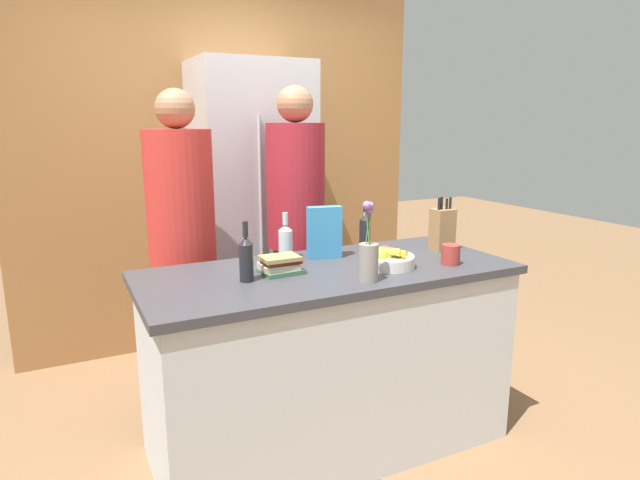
{
  "coord_description": "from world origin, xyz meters",
  "views": [
    {
      "loc": [
        -1.14,
        -2.2,
        1.62
      ],
      "look_at": [
        0.0,
        0.1,
        1.05
      ],
      "focal_mm": 30.0,
      "sensor_mm": 36.0,
      "label": 1
    }
  ],
  "objects_px": {
    "fruit_bowl": "(388,259)",
    "knife_block": "(442,229)",
    "refrigerator": "(253,212)",
    "bottle_wine": "(246,258)",
    "flower_vase": "(368,257)",
    "bottle_oil": "(286,241)",
    "coffee_mug": "(450,254)",
    "cereal_box": "(324,232)",
    "book_stack": "(280,265)",
    "bottle_vinegar": "(365,230)",
    "person_at_sink": "(182,236)",
    "person_in_blue": "(296,221)"
  },
  "relations": [
    {
      "from": "refrigerator",
      "to": "fruit_bowl",
      "type": "xyz_separation_m",
      "value": [
        0.19,
        -1.4,
        -0.03
      ]
    },
    {
      "from": "bottle_oil",
      "to": "bottle_wine",
      "type": "bearing_deg",
      "value": -137.17
    },
    {
      "from": "bottle_vinegar",
      "to": "person_at_sink",
      "type": "relative_size",
      "value": 0.14
    },
    {
      "from": "person_in_blue",
      "to": "knife_block",
      "type": "bearing_deg",
      "value": -29.26
    },
    {
      "from": "knife_block",
      "to": "bottle_wine",
      "type": "bearing_deg",
      "value": -175.45
    },
    {
      "from": "book_stack",
      "to": "person_at_sink",
      "type": "xyz_separation_m",
      "value": [
        -0.3,
        0.68,
        0.04
      ]
    },
    {
      "from": "book_stack",
      "to": "bottle_vinegar",
      "type": "bearing_deg",
      "value": 23.55
    },
    {
      "from": "flower_vase",
      "to": "book_stack",
      "type": "relative_size",
      "value": 1.79
    },
    {
      "from": "bottle_oil",
      "to": "person_at_sink",
      "type": "distance_m",
      "value": 0.62
    },
    {
      "from": "person_in_blue",
      "to": "bottle_wine",
      "type": "bearing_deg",
      "value": -109.14
    },
    {
      "from": "fruit_bowl",
      "to": "cereal_box",
      "type": "relative_size",
      "value": 0.94
    },
    {
      "from": "coffee_mug",
      "to": "person_at_sink",
      "type": "xyz_separation_m",
      "value": [
        -1.12,
        0.9,
        0.03
      ]
    },
    {
      "from": "flower_vase",
      "to": "book_stack",
      "type": "distance_m",
      "value": 0.42
    },
    {
      "from": "fruit_bowl",
      "to": "flower_vase",
      "type": "xyz_separation_m",
      "value": [
        -0.21,
        -0.16,
        0.07
      ]
    },
    {
      "from": "refrigerator",
      "to": "coffee_mug",
      "type": "bearing_deg",
      "value": -71.65
    },
    {
      "from": "flower_vase",
      "to": "person_at_sink",
      "type": "relative_size",
      "value": 0.2
    },
    {
      "from": "flower_vase",
      "to": "person_in_blue",
      "type": "distance_m",
      "value": 0.98
    },
    {
      "from": "knife_block",
      "to": "coffee_mug",
      "type": "relative_size",
      "value": 2.41
    },
    {
      "from": "refrigerator",
      "to": "fruit_bowl",
      "type": "height_order",
      "value": "refrigerator"
    },
    {
      "from": "book_stack",
      "to": "knife_block",
      "type": "bearing_deg",
      "value": 2.43
    },
    {
      "from": "knife_block",
      "to": "cereal_box",
      "type": "bearing_deg",
      "value": 168.96
    },
    {
      "from": "flower_vase",
      "to": "person_in_blue",
      "type": "xyz_separation_m",
      "value": [
        0.08,
        0.97,
        -0.01
      ]
    },
    {
      "from": "bottle_vinegar",
      "to": "bottle_wine",
      "type": "relative_size",
      "value": 0.95
    },
    {
      "from": "refrigerator",
      "to": "bottle_wine",
      "type": "bearing_deg",
      "value": -110.63
    },
    {
      "from": "fruit_bowl",
      "to": "knife_block",
      "type": "height_order",
      "value": "knife_block"
    },
    {
      "from": "coffee_mug",
      "to": "bottle_wine",
      "type": "height_order",
      "value": "bottle_wine"
    },
    {
      "from": "flower_vase",
      "to": "refrigerator",
      "type": "bearing_deg",
      "value": 89.32
    },
    {
      "from": "fruit_bowl",
      "to": "person_at_sink",
      "type": "bearing_deg",
      "value": 135.09
    },
    {
      "from": "knife_block",
      "to": "coffee_mug",
      "type": "bearing_deg",
      "value": -121.02
    },
    {
      "from": "fruit_bowl",
      "to": "person_at_sink",
      "type": "height_order",
      "value": "person_at_sink"
    },
    {
      "from": "refrigerator",
      "to": "coffee_mug",
      "type": "height_order",
      "value": "refrigerator"
    },
    {
      "from": "fruit_bowl",
      "to": "bottle_wine",
      "type": "distance_m",
      "value": 0.7
    },
    {
      "from": "coffee_mug",
      "to": "bottle_oil",
      "type": "xyz_separation_m",
      "value": [
        -0.69,
        0.45,
        0.05
      ]
    },
    {
      "from": "cereal_box",
      "to": "bottle_wine",
      "type": "bearing_deg",
      "value": -156.05
    },
    {
      "from": "person_at_sink",
      "to": "person_in_blue",
      "type": "bearing_deg",
      "value": 26.01
    },
    {
      "from": "refrigerator",
      "to": "knife_block",
      "type": "distance_m",
      "value": 1.4
    },
    {
      "from": "book_stack",
      "to": "bottle_vinegar",
      "type": "distance_m",
      "value": 0.68
    },
    {
      "from": "flower_vase",
      "to": "person_at_sink",
      "type": "height_order",
      "value": "person_at_sink"
    },
    {
      "from": "flower_vase",
      "to": "cereal_box",
      "type": "bearing_deg",
      "value": 88.16
    },
    {
      "from": "coffee_mug",
      "to": "person_at_sink",
      "type": "relative_size",
      "value": 0.07
    },
    {
      "from": "flower_vase",
      "to": "bottle_oil",
      "type": "xyz_separation_m",
      "value": [
        -0.17,
        0.52,
        -0.01
      ]
    },
    {
      "from": "cereal_box",
      "to": "book_stack",
      "type": "bearing_deg",
      "value": -151.71
    },
    {
      "from": "bottle_vinegar",
      "to": "cereal_box",
      "type": "bearing_deg",
      "value": -161.76
    },
    {
      "from": "knife_block",
      "to": "coffee_mug",
      "type": "distance_m",
      "value": 0.31
    },
    {
      "from": "person_at_sink",
      "to": "book_stack",
      "type": "bearing_deg",
      "value": -40.67
    },
    {
      "from": "book_stack",
      "to": "bottle_oil",
      "type": "distance_m",
      "value": 0.27
    },
    {
      "from": "book_stack",
      "to": "person_at_sink",
      "type": "distance_m",
      "value": 0.74
    },
    {
      "from": "bottle_oil",
      "to": "person_in_blue",
      "type": "distance_m",
      "value": 0.52
    },
    {
      "from": "bottle_oil",
      "to": "person_at_sink",
      "type": "relative_size",
      "value": 0.13
    },
    {
      "from": "cereal_box",
      "to": "bottle_vinegar",
      "type": "height_order",
      "value": "cereal_box"
    }
  ]
}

